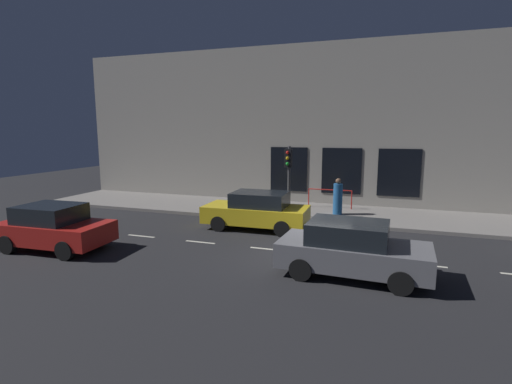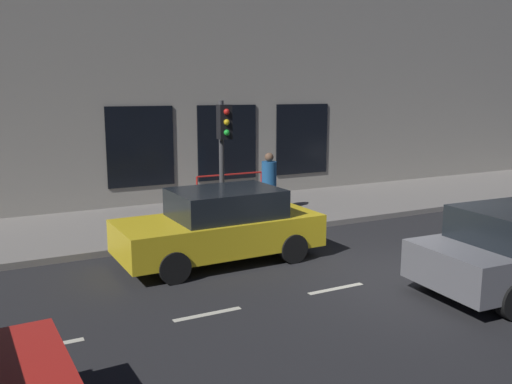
% 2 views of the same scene
% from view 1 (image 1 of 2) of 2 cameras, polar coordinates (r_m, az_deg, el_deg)
% --- Properties ---
extents(ground_plane, '(60.00, 60.00, 0.00)m').
position_cam_1_polar(ground_plane, '(13.32, 8.24, -9.06)').
color(ground_plane, '#232326').
extents(sidewalk, '(4.50, 32.00, 0.15)m').
position_cam_1_polar(sidewalk, '(19.28, 11.66, -3.22)').
color(sidewalk, gray).
rests_on(sidewalk, ground).
extents(building_facade, '(0.65, 32.00, 8.75)m').
position_cam_1_polar(building_facade, '(21.38, 12.90, 9.52)').
color(building_facade, gray).
rests_on(building_facade, ground).
extents(lane_centre_line, '(0.12, 27.20, 0.01)m').
position_cam_1_polar(lane_centre_line, '(13.19, 12.57, -9.36)').
color(lane_centre_line, beige).
rests_on(lane_centre_line, ground).
extents(traffic_light, '(0.47, 0.32, 3.28)m').
position_cam_1_polar(traffic_light, '(17.46, 4.85, 3.62)').
color(traffic_light, '#424244').
rests_on(traffic_light, sidewalk).
extents(parked_car_0, '(2.06, 4.41, 1.58)m').
position_cam_1_polar(parked_car_0, '(16.23, 0.14, -2.77)').
color(parked_car_0, gold).
rests_on(parked_car_0, ground).
extents(parked_car_1, '(2.13, 4.29, 1.58)m').
position_cam_1_polar(parked_car_1, '(11.38, 14.07, -8.25)').
color(parked_car_1, slate).
rests_on(parked_car_1, ground).
extents(parked_car_3, '(2.10, 3.89, 1.58)m').
position_cam_1_polar(parked_car_3, '(15.22, -27.87, -4.66)').
color(parked_car_3, red).
rests_on(parked_car_3, ground).
extents(pedestrian_0, '(0.44, 0.44, 1.75)m').
position_cam_1_polar(pedestrian_0, '(18.72, 12.08, -0.89)').
color(pedestrian_0, '#1E5189').
rests_on(pedestrian_0, sidewalk).
extents(red_railing, '(0.05, 2.27, 0.97)m').
position_cam_1_polar(red_railing, '(20.25, 10.94, -0.29)').
color(red_railing, red).
rests_on(red_railing, sidewalk).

